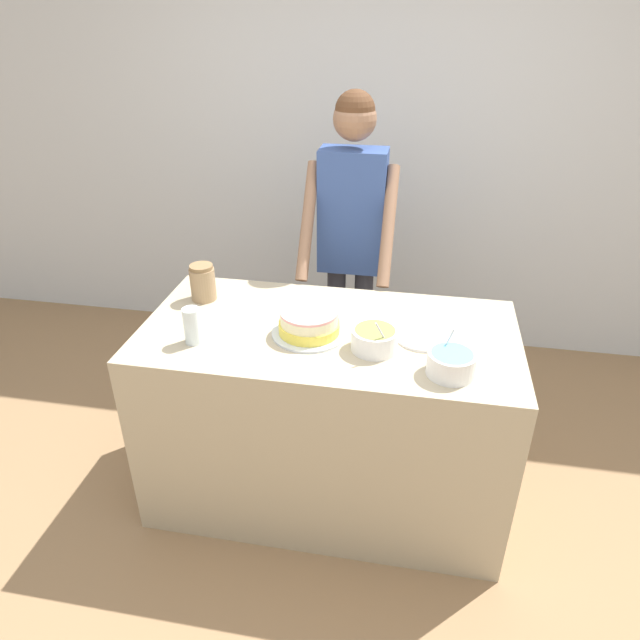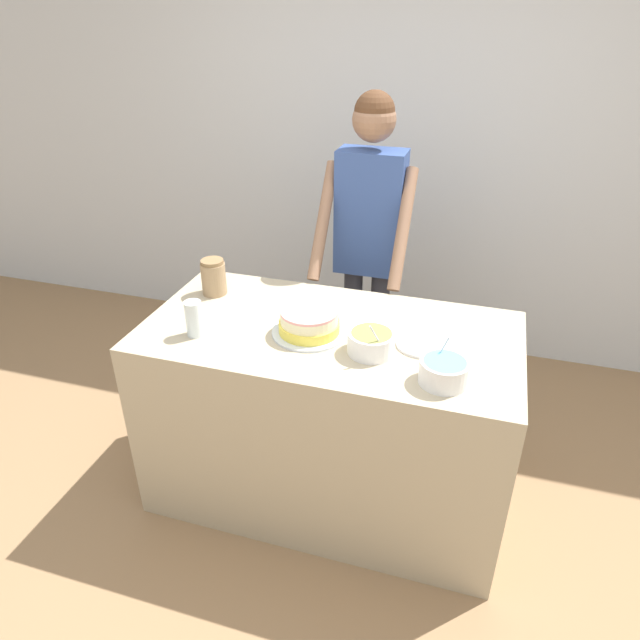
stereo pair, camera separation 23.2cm
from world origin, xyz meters
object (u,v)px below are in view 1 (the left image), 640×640
object	(u,v)px
frosting_bowl_blue	(451,363)
ceramic_plate	(423,337)
cake	(309,323)
stoneware_jar	(203,282)
person_baker	(352,224)
frosting_bowl_olive	(375,339)
drinking_glass	(192,326)

from	to	relation	value
frosting_bowl_blue	ceramic_plate	xyz separation A→B (m)	(-0.10, 0.24, -0.04)
frosting_bowl_blue	ceramic_plate	distance (m)	0.26
cake	stoneware_jar	size ratio (longest dim) A/B	1.84
person_baker	frosting_bowl_olive	xyz separation A→B (m)	(0.21, -0.88, -0.15)
drinking_glass	ceramic_plate	distance (m)	0.93
frosting_bowl_olive	frosting_bowl_blue	bearing A→B (deg)	-22.57
drinking_glass	stoneware_jar	xyz separation A→B (m)	(-0.10, 0.37, 0.01)
cake	person_baker	bearing A→B (deg)	85.67
frosting_bowl_blue	person_baker	bearing A→B (deg)	116.67
cake	drinking_glass	world-z (taller)	drinking_glass
person_baker	frosting_bowl_olive	bearing A→B (deg)	-76.44
person_baker	cake	distance (m)	0.83
person_baker	cake	bearing A→B (deg)	-94.33
person_baker	frosting_bowl_blue	size ratio (longest dim) A/B	9.79
cake	frosting_bowl_olive	xyz separation A→B (m)	(0.27, -0.07, -0.00)
cake	stoneware_jar	xyz separation A→B (m)	(-0.54, 0.22, 0.03)
ceramic_plate	person_baker	bearing A→B (deg)	117.57
ceramic_plate	drinking_glass	bearing A→B (deg)	-168.01
drinking_glass	frosting_bowl_olive	bearing A→B (deg)	6.20
cake	frosting_bowl_olive	world-z (taller)	frosting_bowl_olive
ceramic_plate	stoneware_jar	xyz separation A→B (m)	(-1.00, 0.18, 0.08)
person_baker	frosting_bowl_olive	distance (m)	0.92
frosting_bowl_blue	ceramic_plate	bearing A→B (deg)	113.61
ceramic_plate	cake	bearing A→B (deg)	-174.52
frosting_bowl_olive	ceramic_plate	distance (m)	0.22
cake	frosting_bowl_blue	world-z (taller)	frosting_bowl_blue
cake	stoneware_jar	bearing A→B (deg)	157.47
frosting_bowl_blue	frosting_bowl_olive	size ratio (longest dim) A/B	0.96
frosting_bowl_olive	ceramic_plate	xyz separation A→B (m)	(0.19, 0.11, -0.04)
ceramic_plate	frosting_bowl_olive	bearing A→B (deg)	-148.75
person_baker	ceramic_plate	size ratio (longest dim) A/B	7.96
person_baker	ceramic_plate	world-z (taller)	person_baker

